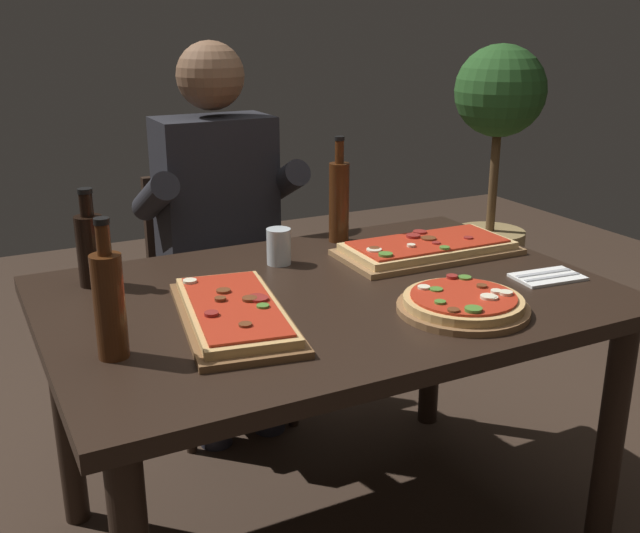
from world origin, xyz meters
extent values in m
cube|color=black|center=(0.00, 0.00, 0.72)|extent=(1.40, 0.96, 0.04)
cylinder|color=black|center=(0.62, -0.40, 0.35)|extent=(0.07, 0.07, 0.70)
cylinder|color=black|center=(-0.62, 0.40, 0.35)|extent=(0.07, 0.07, 0.70)
cylinder|color=black|center=(0.62, 0.40, 0.35)|extent=(0.07, 0.07, 0.70)
cube|color=olive|center=(0.40, 0.14, 0.75)|extent=(0.53, 0.27, 0.02)
cube|color=#DBB270|center=(0.40, 0.14, 0.77)|extent=(0.49, 0.23, 0.02)
cube|color=#B72D19|center=(0.40, 0.14, 0.78)|extent=(0.45, 0.21, 0.01)
cylinder|color=brown|center=(0.22, 0.14, 0.78)|extent=(0.03, 0.03, 0.00)
cylinder|color=#4C7F2D|center=(0.39, 0.05, 0.79)|extent=(0.03, 0.03, 0.01)
cylinder|color=beige|center=(0.32, 0.11, 0.79)|extent=(0.02, 0.02, 0.01)
cylinder|color=maroon|center=(0.42, 0.22, 0.78)|extent=(0.04, 0.04, 0.01)
cylinder|color=brown|center=(0.41, 0.15, 0.78)|extent=(0.04, 0.04, 0.01)
cylinder|color=maroon|center=(0.38, 0.19, 0.79)|extent=(0.04, 0.04, 0.01)
cylinder|color=#4C7F2D|center=(0.21, 0.07, 0.79)|extent=(0.04, 0.04, 0.01)
cylinder|color=maroon|center=(0.52, 0.10, 0.78)|extent=(0.03, 0.03, 0.00)
cylinder|color=maroon|center=(0.40, 0.10, 0.78)|extent=(0.02, 0.02, 0.00)
cylinder|color=beige|center=(0.21, 0.13, 0.78)|extent=(0.04, 0.04, 0.00)
cube|color=brown|center=(-0.28, -0.08, 0.75)|extent=(0.31, 0.53, 0.02)
cube|color=tan|center=(-0.28, -0.08, 0.77)|extent=(0.28, 0.48, 0.02)
cube|color=#B72D19|center=(-0.28, -0.08, 0.78)|extent=(0.25, 0.44, 0.01)
cylinder|color=maroon|center=(-0.35, -0.12, 0.79)|extent=(0.03, 0.03, 0.01)
cylinder|color=brown|center=(-0.28, 0.01, 0.79)|extent=(0.03, 0.03, 0.01)
cylinder|color=brown|center=(-0.31, -0.21, 0.78)|extent=(0.03, 0.03, 0.01)
cylinder|color=#4C7F2D|center=(-0.23, -0.12, 0.78)|extent=(0.03, 0.03, 0.01)
cylinder|color=maroon|center=(-0.22, -0.08, 0.79)|extent=(0.04, 0.04, 0.01)
cylinder|color=beige|center=(-0.33, 0.11, 0.79)|extent=(0.03, 0.03, 0.01)
cylinder|color=brown|center=(-0.30, -0.04, 0.79)|extent=(0.03, 0.03, 0.01)
cylinder|color=maroon|center=(-0.22, -0.07, 0.78)|extent=(0.04, 0.04, 0.01)
cylinder|color=brown|center=(-0.24, -0.07, 0.79)|extent=(0.03, 0.03, 0.01)
cylinder|color=brown|center=(0.21, -0.27, 0.75)|extent=(0.31, 0.31, 0.02)
cylinder|color=tan|center=(0.21, -0.27, 0.77)|extent=(0.28, 0.28, 0.02)
cylinder|color=#B72D19|center=(0.21, -0.27, 0.78)|extent=(0.25, 0.25, 0.01)
cylinder|color=#4C7F2D|center=(0.18, -0.21, 0.78)|extent=(0.03, 0.03, 0.00)
cylinder|color=brown|center=(0.13, -0.34, 0.78)|extent=(0.03, 0.03, 0.01)
cylinder|color=#4C7F2D|center=(0.13, -0.29, 0.78)|extent=(0.03, 0.03, 0.01)
cylinder|color=beige|center=(0.30, -0.31, 0.79)|extent=(0.03, 0.03, 0.01)
cylinder|color=beige|center=(0.16, -0.19, 0.78)|extent=(0.03, 0.03, 0.01)
cylinder|color=maroon|center=(0.26, -0.16, 0.79)|extent=(0.03, 0.03, 0.01)
cylinder|color=beige|center=(0.26, -0.31, 0.78)|extent=(0.04, 0.04, 0.01)
cylinder|color=beige|center=(0.29, -0.29, 0.79)|extent=(0.03, 0.03, 0.01)
cylinder|color=#4C7F2D|center=(0.29, -0.18, 0.78)|extent=(0.03, 0.03, 0.00)
cylinder|color=brown|center=(0.29, -0.24, 0.78)|extent=(0.03, 0.03, 0.01)
cylinder|color=#4C7F2D|center=(0.17, -0.36, 0.79)|extent=(0.04, 0.04, 0.01)
cylinder|color=beige|center=(0.25, -0.31, 0.79)|extent=(0.04, 0.04, 0.01)
cylinder|color=#47230F|center=(-0.57, -0.14, 0.85)|extent=(0.06, 0.06, 0.22)
cylinder|color=#47230F|center=(-0.57, -0.14, 0.99)|extent=(0.03, 0.03, 0.06)
cylinder|color=black|center=(-0.57, -0.14, 1.03)|extent=(0.03, 0.03, 0.01)
cylinder|color=#47230F|center=(0.23, 0.38, 0.86)|extent=(0.06, 0.06, 0.24)
cylinder|color=#47230F|center=(0.23, 0.38, 1.02)|extent=(0.03, 0.03, 0.07)
cylinder|color=black|center=(0.23, 0.38, 1.06)|extent=(0.03, 0.03, 0.01)
cylinder|color=black|center=(-0.52, 0.32, 0.83)|extent=(0.07, 0.07, 0.18)
cylinder|color=black|center=(-0.52, 0.32, 0.95)|extent=(0.03, 0.03, 0.06)
cylinder|color=black|center=(-0.52, 0.32, 0.99)|extent=(0.04, 0.04, 0.01)
cylinder|color=silver|center=(-0.02, 0.26, 0.79)|extent=(0.07, 0.07, 0.10)
cylinder|color=silver|center=(-0.02, 0.26, 0.75)|extent=(0.06, 0.06, 0.03)
cube|color=white|center=(0.56, -0.18, 0.74)|extent=(0.19, 0.13, 0.01)
cube|color=silver|center=(0.56, -0.20, 0.75)|extent=(0.17, 0.03, 0.00)
cube|color=silver|center=(0.56, -0.16, 0.75)|extent=(0.17, 0.03, 0.00)
cube|color=black|center=(-0.02, 0.78, 0.43)|extent=(0.44, 0.44, 0.04)
cube|color=black|center=(-0.02, 0.98, 0.66)|extent=(0.40, 0.04, 0.42)
cylinder|color=black|center=(-0.21, 0.59, 0.21)|extent=(0.04, 0.04, 0.41)
cylinder|color=black|center=(0.17, 0.59, 0.21)|extent=(0.04, 0.04, 0.41)
cylinder|color=black|center=(-0.21, 0.97, 0.21)|extent=(0.04, 0.04, 0.41)
cylinder|color=black|center=(0.17, 0.97, 0.21)|extent=(0.04, 0.04, 0.41)
cylinder|color=#23232D|center=(-0.12, 0.60, 0.23)|extent=(0.11, 0.11, 0.45)
cylinder|color=#23232D|center=(0.08, 0.60, 0.23)|extent=(0.11, 0.11, 0.45)
cube|color=#23232D|center=(-0.02, 0.68, 0.51)|extent=(0.34, 0.40, 0.12)
cube|color=#232328|center=(-0.02, 0.78, 0.83)|extent=(0.38, 0.22, 0.52)
sphere|color=brown|center=(-0.02, 0.78, 1.22)|extent=(0.22, 0.22, 0.22)
cylinder|color=#232328|center=(-0.24, 0.73, 0.86)|extent=(0.09, 0.31, 0.21)
cylinder|color=#232328|center=(0.20, 0.73, 0.86)|extent=(0.09, 0.31, 0.21)
cylinder|color=tan|center=(1.61, 1.30, 0.18)|extent=(0.36, 0.36, 0.37)
cylinder|color=brown|center=(1.61, 1.30, 0.63)|extent=(0.04, 0.04, 0.52)
sphere|color=#285623|center=(1.61, 1.30, 1.06)|extent=(0.44, 0.44, 0.44)
camera|label=1|loc=(-0.83, -1.56, 1.40)|focal=41.82mm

